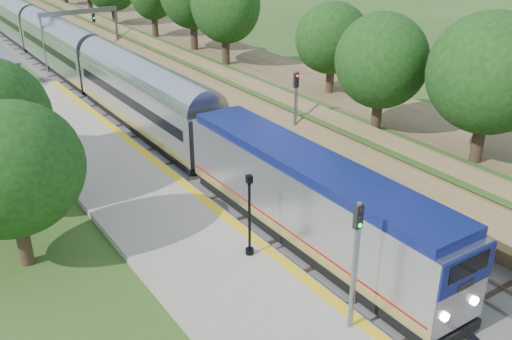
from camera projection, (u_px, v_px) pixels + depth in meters
trackbed at (67, 58)px, 65.85m from camera, size 9.50×170.00×0.28m
platform at (190, 245)px, 28.92m from camera, size 6.40×68.00×0.38m
yellow_stripe at (238, 226)px, 30.29m from camera, size 0.55×68.00×0.01m
embankment at (133, 34)px, 69.30m from camera, size 10.64×170.00×11.70m
signal_gantry at (80, 23)px, 60.33m from camera, size 8.40×0.38×6.20m
trees_behind_platform at (32, 163)px, 27.62m from camera, size 7.82×53.32×7.21m
train at (62, 51)px, 59.40m from camera, size 3.08×102.59×4.53m
lamppost_far at (249, 220)px, 27.07m from camera, size 0.42×0.42×4.23m
signal_platform at (355, 253)px, 21.55m from camera, size 0.33×0.26×5.64m
signal_farside at (295, 106)px, 37.95m from camera, size 0.33×0.26×6.03m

